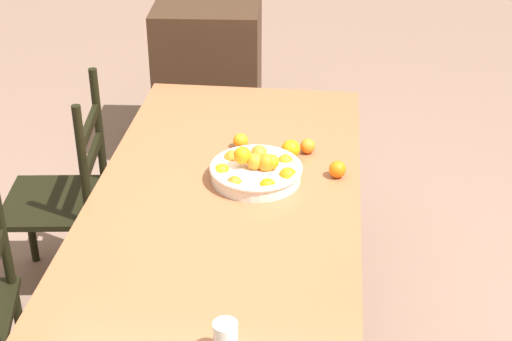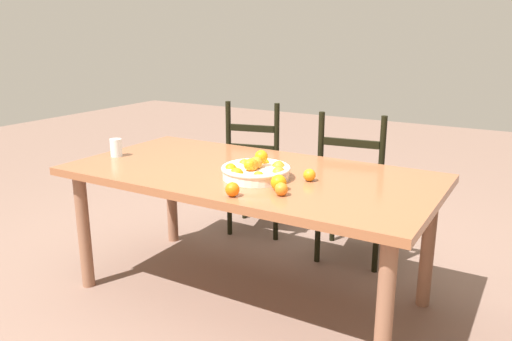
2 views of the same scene
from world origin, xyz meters
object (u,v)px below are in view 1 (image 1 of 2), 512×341
(chair_near_window, at_px, (65,200))
(orange_loose_1, at_px, (291,149))
(orange_loose_3, at_px, (308,146))
(drinking_glass, at_px, (226,339))
(fruit_bowl, at_px, (256,170))
(orange_loose_2, at_px, (241,141))
(cabinet, at_px, (210,77))
(orange_loose_0, at_px, (337,169))
(dining_table, at_px, (226,209))

(chair_near_window, xyz_separation_m, orange_loose_1, (-0.03, -0.97, 0.32))
(chair_near_window, relative_size, orange_loose_3, 16.17)
(chair_near_window, bearing_deg, orange_loose_3, 83.90)
(orange_loose_1, distance_m, drinking_glass, 1.14)
(orange_loose_3, relative_size, drinking_glass, 0.58)
(orange_loose_3, bearing_deg, orange_loose_1, 126.68)
(fruit_bowl, height_order, orange_loose_1, fruit_bowl)
(orange_loose_1, distance_m, orange_loose_2, 0.22)
(orange_loose_1, height_order, drinking_glass, drinking_glass)
(orange_loose_1, bearing_deg, drinking_glass, 175.15)
(chair_near_window, relative_size, cabinet, 1.06)
(orange_loose_3, bearing_deg, orange_loose_0, -146.44)
(fruit_bowl, height_order, drinking_glass, fruit_bowl)
(dining_table, relative_size, chair_near_window, 1.99)
(chair_near_window, relative_size, orange_loose_0, 14.96)
(chair_near_window, distance_m, orange_loose_2, 0.82)
(chair_near_window, distance_m, cabinet, 1.46)
(fruit_bowl, xyz_separation_m, orange_loose_3, (0.24, -0.18, -0.01))
(drinking_glass, bearing_deg, dining_table, 8.16)
(chair_near_window, xyz_separation_m, orange_loose_3, (0.02, -1.03, 0.31))
(drinking_glass, bearing_deg, orange_loose_1, -4.85)
(chair_near_window, xyz_separation_m, fruit_bowl, (-0.22, -0.85, 0.32))
(chair_near_window, height_order, orange_loose_3, chair_near_window)
(dining_table, xyz_separation_m, orange_loose_1, (0.29, -0.22, 0.11))
(chair_near_window, relative_size, fruit_bowl, 2.79)
(orange_loose_0, xyz_separation_m, orange_loose_2, (0.20, 0.39, -0.00))
(dining_table, xyz_separation_m, fruit_bowl, (0.10, -0.10, 0.12))
(dining_table, distance_m, orange_loose_2, 0.37)
(cabinet, bearing_deg, chair_near_window, 159.95)
(chair_near_window, distance_m, orange_loose_3, 1.08)
(orange_loose_2, xyz_separation_m, orange_loose_3, (-0.01, -0.27, -0.00))
(chair_near_window, bearing_deg, orange_loose_1, 81.14)
(orange_loose_0, bearing_deg, chair_near_window, 81.92)
(dining_table, bearing_deg, orange_loose_2, -1.50)
(orange_loose_1, height_order, orange_loose_2, orange_loose_1)
(fruit_bowl, xyz_separation_m, drinking_glass, (-0.94, -0.02, 0.01))
(cabinet, xyz_separation_m, orange_loose_3, (-1.38, -0.63, 0.30))
(fruit_bowl, bearing_deg, drinking_glass, -178.73)
(dining_table, height_order, orange_loose_0, orange_loose_0)
(orange_loose_2, relative_size, orange_loose_3, 1.02)
(cabinet, distance_m, drinking_glass, 2.62)
(fruit_bowl, distance_m, orange_loose_1, 0.22)
(orange_loose_1, bearing_deg, orange_loose_0, -126.05)
(dining_table, height_order, orange_loose_3, orange_loose_3)
(chair_near_window, bearing_deg, orange_loose_0, 74.76)
(cabinet, bearing_deg, drinking_glass, -173.61)
(orange_loose_0, relative_size, orange_loose_3, 1.08)
(chair_near_window, distance_m, fruit_bowl, 0.93)
(orange_loose_0, bearing_deg, orange_loose_3, 33.56)
(dining_table, xyz_separation_m, drinking_glass, (-0.84, -0.12, 0.13))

